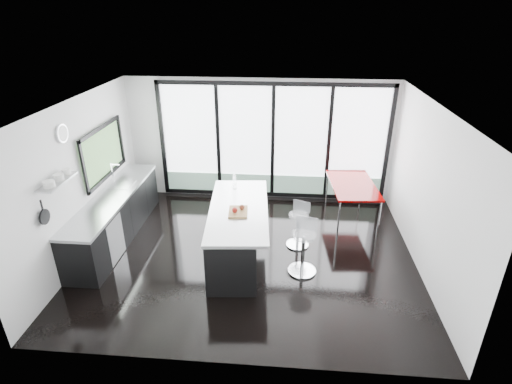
# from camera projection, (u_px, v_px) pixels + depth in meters

# --- Properties ---
(floor) EXTENTS (6.00, 5.00, 0.00)m
(floor) POSITION_uv_depth(u_px,v_px,m) (249.00, 254.00, 7.43)
(floor) COLOR black
(floor) RESTS_ON ground
(ceiling) EXTENTS (6.00, 5.00, 0.00)m
(ceiling) POSITION_uv_depth(u_px,v_px,m) (248.00, 105.00, 6.23)
(ceiling) COLOR white
(ceiling) RESTS_ON wall_back
(wall_back) EXTENTS (6.00, 0.09, 2.80)m
(wall_back) POSITION_uv_depth(u_px,v_px,m) (272.00, 147.00, 9.09)
(wall_back) COLOR silver
(wall_back) RESTS_ON ground
(wall_front) EXTENTS (6.00, 0.00, 2.80)m
(wall_front) POSITION_uv_depth(u_px,v_px,m) (227.00, 276.00, 4.58)
(wall_front) COLOR silver
(wall_front) RESTS_ON ground
(wall_left) EXTENTS (0.26, 5.00, 2.80)m
(wall_left) POSITION_uv_depth(u_px,v_px,m) (87.00, 166.00, 7.23)
(wall_left) COLOR silver
(wall_left) RESTS_ON ground
(wall_right) EXTENTS (0.00, 5.00, 2.80)m
(wall_right) POSITION_uv_depth(u_px,v_px,m) (429.00, 192.00, 6.60)
(wall_right) COLOR silver
(wall_right) RESTS_ON ground
(counter_cabinets) EXTENTS (0.69, 3.24, 1.36)m
(counter_cabinets) POSITION_uv_depth(u_px,v_px,m) (115.00, 216.00, 7.79)
(counter_cabinets) COLOR black
(counter_cabinets) RESTS_ON floor
(island) EXTENTS (1.22, 2.50, 1.28)m
(island) POSITION_uv_depth(u_px,v_px,m) (235.00, 232.00, 7.19)
(island) COLOR black
(island) RESTS_ON floor
(bar_stool_near) EXTENTS (0.60, 0.60, 0.77)m
(bar_stool_near) POSITION_uv_depth(u_px,v_px,m) (303.00, 253.00, 6.79)
(bar_stool_near) COLOR silver
(bar_stool_near) RESTS_ON floor
(bar_stool_far) EXTENTS (0.55, 0.55, 0.68)m
(bar_stool_far) POSITION_uv_depth(u_px,v_px,m) (298.00, 230.00, 7.57)
(bar_stool_far) COLOR silver
(bar_stool_far) RESTS_ON floor
(red_table) EXTENTS (1.02, 1.63, 0.83)m
(red_table) POSITION_uv_depth(u_px,v_px,m) (351.00, 202.00, 8.47)
(red_table) COLOR #740100
(red_table) RESTS_ON floor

